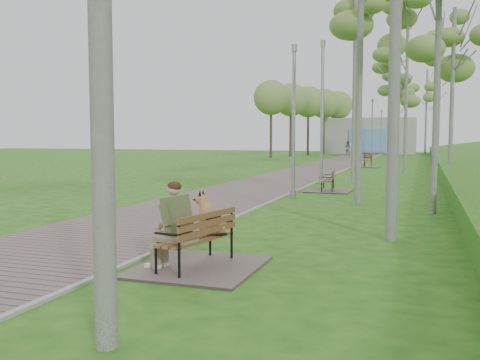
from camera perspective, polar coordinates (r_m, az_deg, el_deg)
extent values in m
plane|color=#255715|center=(12.38, -1.48, -4.53)|extent=(120.00, 120.00, 0.00)
cube|color=#70605B|center=(33.56, 8.57, 1.29)|extent=(3.50, 67.00, 0.04)
cube|color=#999993|center=(33.29, 11.53, 1.23)|extent=(0.10, 67.00, 0.05)
cube|color=#9E9E99|center=(62.72, 13.69, 4.59)|extent=(10.00, 5.00, 4.00)
cube|color=#6097D6|center=(60.13, 13.46, 4.11)|extent=(4.00, 0.20, 2.60)
cube|color=#70605B|center=(8.16, -4.44, -9.25)|extent=(1.76, 1.96, 0.04)
cube|color=brown|center=(8.09, -4.78, -6.32)|extent=(0.73, 1.53, 0.04)
cube|color=brown|center=(7.91, -3.41, -4.62)|extent=(0.34, 1.45, 0.32)
cube|color=#70605B|center=(19.51, 9.46, -1.14)|extent=(1.55, 1.73, 0.04)
cube|color=brown|center=(19.48, 9.33, -0.06)|extent=(0.53, 1.33, 0.03)
cube|color=brown|center=(19.45, 9.95, 0.61)|extent=(0.18, 1.29, 0.28)
cube|color=#70605B|center=(35.18, 13.19, 1.38)|extent=(1.79, 1.99, 0.04)
cube|color=brown|center=(35.16, 13.12, 2.07)|extent=(1.01, 1.54, 0.04)
cube|color=brown|center=(35.23, 13.50, 2.51)|extent=(0.64, 1.38, 0.33)
cylinder|color=gray|center=(17.16, 5.68, -1.49)|extent=(0.19, 0.19, 0.28)
cylinder|color=gray|center=(17.07, 5.74, 5.88)|extent=(0.11, 0.11, 4.69)
cylinder|color=gray|center=(17.28, 5.81, 13.83)|extent=(0.17, 0.17, 0.23)
cylinder|color=gray|center=(22.56, 8.66, 0.04)|extent=(0.23, 0.23, 0.34)
cylinder|color=gray|center=(22.50, 8.74, 6.85)|extent=(0.14, 0.14, 5.70)
cylinder|color=gray|center=(22.80, 8.83, 14.17)|extent=(0.21, 0.21, 0.29)
cylinder|color=gray|center=(46.35, 13.84, 2.30)|extent=(0.20, 0.20, 0.30)
cylinder|color=gray|center=(46.32, 13.89, 5.16)|extent=(0.12, 0.12, 4.92)
cylinder|color=gray|center=(46.41, 13.95, 8.26)|extent=(0.18, 0.18, 0.25)
cylinder|color=gray|center=(57.63, 14.77, 2.71)|extent=(0.18, 0.18, 0.27)
cylinder|color=gray|center=(57.60, 14.81, 4.83)|extent=(0.11, 0.11, 4.54)
cylinder|color=gray|center=(57.66, 14.86, 7.14)|extent=(0.16, 0.16, 0.23)
imported|color=silver|center=(45.52, 12.03, 3.29)|extent=(0.79, 0.63, 1.89)
imported|color=gray|center=(56.93, 11.40, 3.37)|extent=(0.86, 0.75, 1.50)
cylinder|color=silver|center=(16.33, 12.72, 15.39)|extent=(0.20, 0.20, 10.10)
cylinder|color=silver|center=(14.65, 20.31, 11.80)|extent=(0.16, 0.16, 7.74)
cylinder|color=silver|center=(23.21, 12.13, 11.51)|extent=(0.20, 0.20, 9.55)
cylinder|color=silver|center=(25.30, 21.68, 8.39)|extent=(0.17, 0.17, 7.51)
ellipsoid|color=olive|center=(25.58, 21.85, 13.76)|extent=(2.44, 2.44, 3.30)
cylinder|color=silver|center=(30.62, 17.34, 9.86)|extent=(0.20, 0.20, 9.70)
ellipsoid|color=olive|center=(31.07, 17.48, 15.56)|extent=(2.91, 2.91, 4.27)
cylinder|color=silver|center=(44.98, 16.07, 7.52)|extent=(0.18, 0.18, 8.67)
ellipsoid|color=olive|center=(45.21, 16.15, 11.03)|extent=(2.56, 2.56, 3.82)
cylinder|color=silver|center=(41.31, 20.51, 8.85)|extent=(0.18, 0.18, 10.37)
ellipsoid|color=olive|center=(41.69, 20.64, 13.40)|extent=(2.60, 2.60, 4.56)
cylinder|color=silver|center=(48.79, 16.58, 6.63)|extent=(0.17, 0.17, 7.57)
ellipsoid|color=olive|center=(48.94, 16.64, 9.46)|extent=(2.48, 2.48, 3.33)
cylinder|color=silver|center=(62.80, 19.24, 6.87)|extent=(0.20, 0.20, 9.28)
ellipsoid|color=olive|center=(63.00, 19.31, 9.56)|extent=(2.92, 2.92, 4.08)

